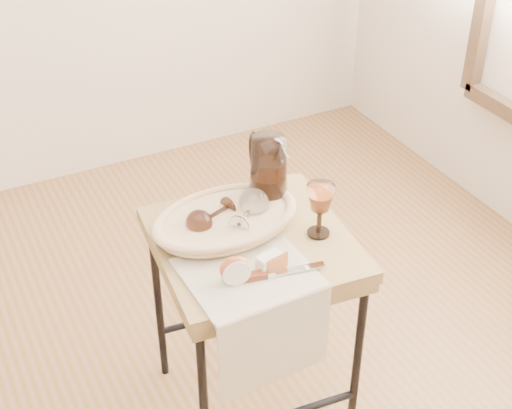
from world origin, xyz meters
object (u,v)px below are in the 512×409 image
table_knife (274,272)px  pitcher (268,172)px  goblet_lying_a (212,216)px  wine_goblet (320,210)px  apple_half (234,268)px  bread_basket (226,222)px  side_table (253,327)px  tea_towel (248,273)px  goblet_lying_b (247,213)px

table_knife → pitcher: bearing=75.7°
goblet_lying_a → wine_goblet: 0.28m
apple_half → goblet_lying_a: bearing=89.8°
bread_basket → apple_half: 0.21m
side_table → wine_goblet: (0.16, -0.06, 0.40)m
bread_basket → apple_half: size_ratio=4.82×
side_table → bread_basket: bearing=127.0°
pitcher → table_knife: pitcher is taller
tea_towel → apple_half: 0.06m
bread_basket → wine_goblet: 0.25m
tea_towel → pitcher: 0.33m
tea_towel → apple_half: bearing=-165.6°
goblet_lying_b → table_knife: bearing=-140.1°
tea_towel → pitcher: pitcher is taller
side_table → wine_goblet: wine_goblet is taller
bread_basket → pitcher: 0.19m
goblet_lying_a → wine_goblet: wine_goblet is taller
side_table → wine_goblet: bearing=-20.9°
table_knife → bread_basket: bearing=106.8°
wine_goblet → apple_half: wine_goblet is taller
side_table → goblet_lying_b: size_ratio=4.65×
goblet_lying_b → tea_towel: bearing=-157.9°
tea_towel → wine_goblet: bearing=13.0°
tea_towel → wine_goblet: 0.26m
goblet_lying_a → tea_towel: bearing=72.2°
pitcher → table_knife: bearing=-103.8°
goblet_lying_b → table_knife: size_ratio=0.58×
pitcher → bread_basket: bearing=-147.9°
tea_towel → pitcher: size_ratio=1.22×
bread_basket → goblet_lying_b: bearing=-25.7°
bread_basket → wine_goblet: (0.21, -0.13, 0.05)m
wine_goblet → apple_half: (-0.28, -0.07, -0.04)m
side_table → apple_half: (-0.12, -0.14, 0.36)m
pitcher → wine_goblet: 0.20m
goblet_lying_a → wine_goblet: (0.24, -0.14, 0.03)m
goblet_lying_a → table_knife: bearing=83.7°
goblet_lying_a → goblet_lying_b: (0.09, -0.04, 0.01)m
side_table → apple_half: bearing=-130.9°
bread_basket → apple_half: bearing=-113.2°
tea_towel → pitcher: (0.19, 0.25, 0.10)m
wine_goblet → apple_half: size_ratio=2.05×
wine_goblet → table_knife: wine_goblet is taller
goblet_lying_b → pitcher: 0.14m
goblet_lying_b → apple_half: bearing=-166.4°
pitcher → side_table: bearing=-120.6°
tea_towel → table_knife: (0.05, -0.04, 0.01)m
apple_half → table_knife: size_ratio=0.31×
bread_basket → pitcher: (0.16, 0.06, 0.08)m
pitcher → wine_goblet: bearing=-62.5°
bread_basket → apple_half: (-0.07, -0.20, 0.01)m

